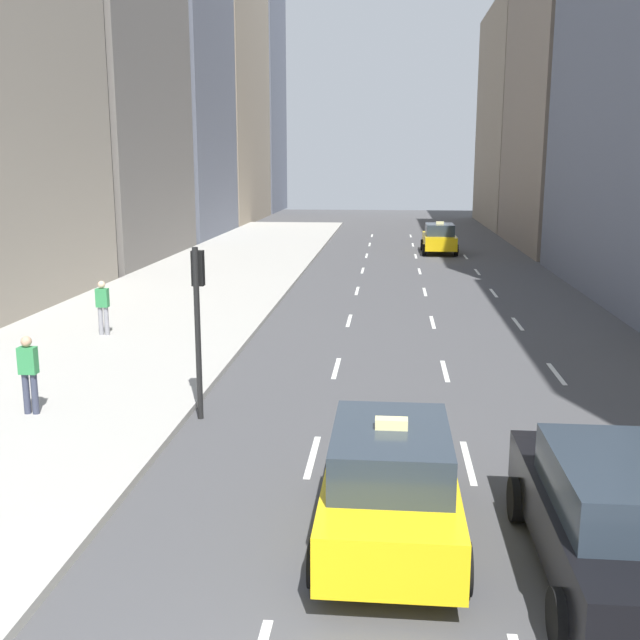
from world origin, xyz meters
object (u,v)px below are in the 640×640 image
(taxi_lead, at_px, (390,481))
(taxi_second, at_px, (439,238))
(pedestrian_mid_block, at_px, (29,371))
(traffic_light_pole, at_px, (198,305))
(pedestrian_far_walking, at_px, (103,305))
(sedan_black_near, at_px, (613,517))

(taxi_lead, distance_m, taxi_second, 34.71)
(pedestrian_mid_block, height_order, traffic_light_pole, traffic_light_pole)
(pedestrian_far_walking, relative_size, traffic_light_pole, 0.46)
(taxi_second, height_order, pedestrian_mid_block, taxi_second)
(pedestrian_far_walking, bearing_deg, traffic_light_pole, -54.78)
(taxi_lead, xyz_separation_m, pedestrian_far_walking, (-8.61, 11.45, 0.19))
(taxi_second, relative_size, sedan_black_near, 0.92)
(pedestrian_far_walking, height_order, traffic_light_pole, traffic_light_pole)
(taxi_second, xyz_separation_m, traffic_light_pole, (-6.75, -29.75, 1.53))
(taxi_lead, height_order, pedestrian_mid_block, taxi_lead)
(taxi_lead, distance_m, traffic_light_pole, 6.44)
(pedestrian_mid_block, bearing_deg, pedestrian_far_walking, 99.60)
(sedan_black_near, bearing_deg, pedestrian_far_walking, 132.92)
(pedestrian_far_walking, xyz_separation_m, traffic_light_pole, (4.66, -6.60, 1.34))
(taxi_lead, height_order, taxi_second, same)
(taxi_lead, bearing_deg, taxi_second, 85.37)
(traffic_light_pole, bearing_deg, taxi_second, 77.22)
(sedan_black_near, xyz_separation_m, pedestrian_mid_block, (-10.20, 5.13, 0.19))
(taxi_second, bearing_deg, sedan_black_near, -90.00)
(pedestrian_far_walking, bearing_deg, pedestrian_mid_block, -80.40)
(taxi_lead, distance_m, pedestrian_mid_block, 8.57)
(traffic_light_pole, bearing_deg, sedan_black_near, -40.03)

